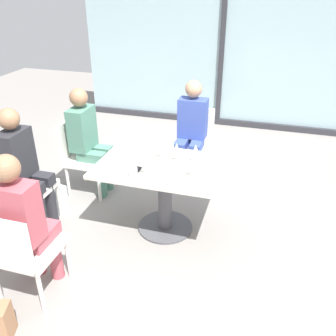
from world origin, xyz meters
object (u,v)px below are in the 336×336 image
at_px(dining_table_main, 165,183).
at_px(wine_glass_1, 176,148).
at_px(chair_near_window, 193,140).
at_px(coffee_cup, 133,172).
at_px(handbag_2, 7,245).
at_px(chair_front_left, 19,249).
at_px(person_side_end, 23,164).
at_px(handbag_1, 53,197).
at_px(wine_glass_2, 192,163).
at_px(person_front_left, 24,219).
at_px(wine_glass_3, 162,146).
at_px(chair_side_end, 18,181).
at_px(chair_far_left, 81,152).
at_px(person_near_window, 191,128).
at_px(wine_glass_4, 196,150).
at_px(cell_phone_on_table, 136,170).
at_px(person_far_left, 88,137).
at_px(wine_glass_0, 144,161).

relative_size(dining_table_main, wine_glass_1, 6.97).
height_order(chair_near_window, coffee_cup, chair_near_window).
bearing_deg(handbag_2, chair_front_left, -9.01).
height_order(person_side_end, wine_glass_1, person_side_end).
bearing_deg(dining_table_main, chair_near_window, 90.00).
distance_m(dining_table_main, handbag_1, 1.37).
bearing_deg(chair_near_window, wine_glass_2, -77.71).
height_order(chair_front_left, person_front_left, person_front_left).
bearing_deg(wine_glass_3, chair_side_end, -161.47).
relative_size(chair_far_left, person_near_window, 0.69).
height_order(person_side_end, wine_glass_4, person_side_end).
bearing_deg(cell_phone_on_table, person_side_end, -172.27).
bearing_deg(wine_glass_2, handbag_2, -155.89).
height_order(coffee_cup, handbag_1, coffee_cup).
bearing_deg(chair_front_left, chair_side_end, 127.07).
bearing_deg(wine_glass_1, chair_front_left, -123.10).
relative_size(chair_far_left, person_far_left, 0.69).
bearing_deg(handbag_2, chair_far_left, 114.44).
distance_m(wine_glass_2, handbag_1, 1.76).
bearing_deg(cell_phone_on_table, dining_table_main, 38.91).
bearing_deg(person_near_window, person_side_end, -133.70).
relative_size(wine_glass_1, wine_glass_2, 1.00).
distance_m(chair_side_end, person_front_left, 1.04).
distance_m(chair_front_left, wine_glass_3, 1.56).
xyz_separation_m(chair_near_window, handbag_2, (-1.26, -2.03, -0.36)).
bearing_deg(chair_side_end, wine_glass_2, 5.70).
bearing_deg(person_side_end, dining_table_main, 13.18).
distance_m(person_far_left, handbag_1, 0.77).
relative_size(person_far_left, handbag_2, 4.20).
bearing_deg(wine_glass_0, chair_side_end, -175.67).
distance_m(wine_glass_0, wine_glass_2, 0.43).
bearing_deg(chair_far_left, dining_table_main, -22.01).
xyz_separation_m(person_front_left, wine_glass_2, (1.08, 0.95, 0.16)).
xyz_separation_m(wine_glass_4, coffee_cup, (-0.47, -0.44, -0.09)).
bearing_deg(person_side_end, handbag_1, 84.08).
height_order(coffee_cup, cell_phone_on_table, coffee_cup).
height_order(person_side_end, wine_glass_2, person_side_end).
relative_size(person_far_left, person_near_window, 1.00).
bearing_deg(handbag_1, person_near_window, 49.41).
height_order(person_front_left, coffee_cup, person_front_left).
height_order(chair_far_left, chair_near_window, same).
bearing_deg(wine_glass_2, chair_front_left, -135.43).
height_order(chair_front_left, person_side_end, person_side_end).
xyz_separation_m(chair_front_left, cell_phone_on_table, (0.56, 1.02, 0.24)).
bearing_deg(wine_glass_3, person_near_window, 85.22).
xyz_separation_m(person_side_end, wine_glass_0, (1.21, 0.10, 0.16)).
bearing_deg(person_far_left, coffee_cup, -42.00).
height_order(chair_far_left, person_near_window, person_near_window).
distance_m(chair_front_left, person_side_end, 1.07).
height_order(wine_glass_0, handbag_2, wine_glass_0).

